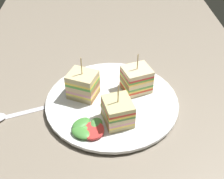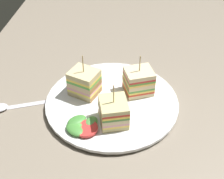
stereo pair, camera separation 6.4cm
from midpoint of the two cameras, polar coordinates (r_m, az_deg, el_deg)
name	(u,v)px [view 1 (the left image)]	position (r cm, az deg, el deg)	size (l,w,h in cm)	color
ground_plane	(112,107)	(67.83, -2.72, -3.51)	(126.63, 75.83, 1.80)	gray
plate	(112,102)	(66.71, -2.77, -2.45)	(29.61, 29.61, 1.28)	white
sandwich_wedge_0	(83,85)	(66.42, -8.36, 0.79)	(7.19, 7.65, 10.03)	#D0BA84
sandwich_wedge_1	(118,111)	(59.71, -1.97, -4.38)	(7.23, 6.73, 9.47)	#D7C27C
sandwich_wedge_2	(136,80)	(67.37, 1.98, 1.82)	(7.02, 7.49, 9.68)	beige
salad_garnish	(87,128)	(59.78, -7.97, -7.51)	(7.40, 7.19, 1.32)	#438738
spoon	(4,117)	(68.90, -22.67, -4.93)	(6.30, 13.62, 1.00)	silver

